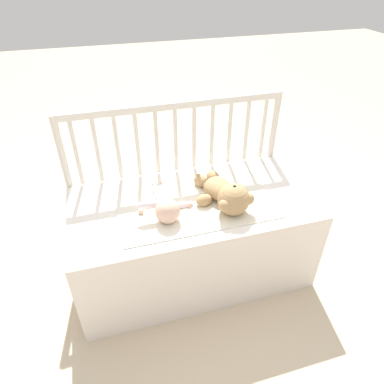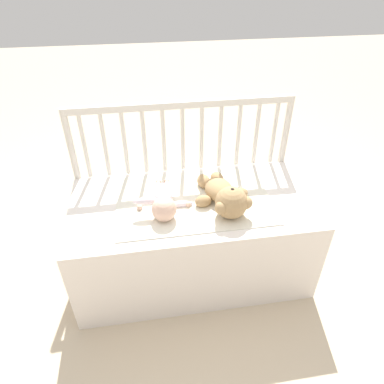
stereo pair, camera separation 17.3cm
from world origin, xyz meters
name	(u,v)px [view 1 (the left image)]	position (x,y,z in m)	size (l,w,h in m)	color
ground_plane	(192,268)	(0.00, 0.00, 0.00)	(12.00, 12.00, 0.00)	#C6B293
crib_mattress	(192,238)	(0.00, 0.00, 0.25)	(1.25, 0.62, 0.50)	white
crib_rail	(176,148)	(0.00, 0.33, 0.64)	(1.25, 0.04, 0.91)	beige
blanket	(193,199)	(0.01, 0.02, 0.50)	(0.79, 0.53, 0.01)	silver
teddy_bear	(225,193)	(0.15, -0.06, 0.57)	(0.29, 0.41, 0.16)	tan
baby	(165,203)	(-0.15, -0.03, 0.55)	(0.30, 0.37, 0.12)	white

